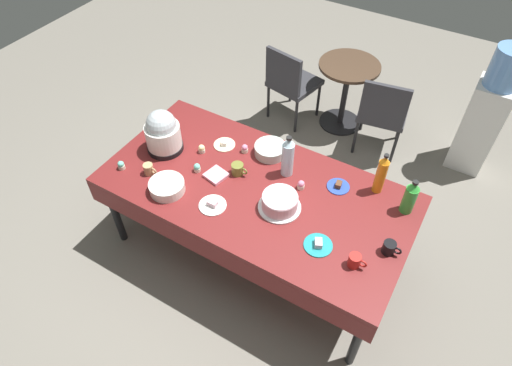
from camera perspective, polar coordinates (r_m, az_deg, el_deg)
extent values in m
plane|color=slate|center=(3.70, 0.00, -8.46)|extent=(9.00, 9.00, 0.00)
cube|color=maroon|center=(3.13, 0.00, -0.87)|extent=(2.20, 1.10, 0.04)
cylinder|color=black|center=(3.66, -17.80, -3.46)|extent=(0.06, 0.06, 0.71)
cylinder|color=black|center=(3.01, 13.00, -18.96)|extent=(0.06, 0.06, 0.71)
cylinder|color=black|center=(4.10, -9.03, 5.21)|extent=(0.06, 0.06, 0.71)
cylinder|color=black|center=(3.53, 18.57, -6.27)|extent=(0.06, 0.06, 0.71)
cube|color=maroon|center=(2.94, -5.47, -9.13)|extent=(2.20, 0.01, 0.18)
cube|color=maroon|center=(3.55, 4.48, 3.57)|extent=(2.20, 0.01, 0.18)
cylinder|color=silver|center=(2.99, 3.05, -3.12)|extent=(0.29, 0.29, 0.01)
cylinder|color=beige|center=(2.95, 3.09, -2.45)|extent=(0.24, 0.24, 0.10)
cylinder|color=silver|center=(2.91, 3.13, -1.79)|extent=(0.24, 0.24, 0.01)
cylinder|color=black|center=(3.46, -11.65, 4.57)|extent=(0.27, 0.27, 0.04)
cylinder|color=white|center=(3.39, -11.92, 5.93)|extent=(0.26, 0.26, 0.18)
sphere|color=#B2BCC1|center=(3.32, -12.20, 7.33)|extent=(0.22, 0.22, 0.22)
cylinder|color=#B2C6BC|center=(3.34, 1.84, 4.32)|extent=(0.24, 0.24, 0.08)
cylinder|color=silver|center=(3.13, -11.42, -0.46)|extent=(0.25, 0.25, 0.08)
cylinder|color=teal|center=(2.83, 8.01, -7.95)|extent=(0.18, 0.18, 0.01)
cube|color=beige|center=(2.81, 8.06, -7.68)|extent=(0.07, 0.08, 0.04)
cylinder|color=beige|center=(3.44, -4.10, 4.96)|extent=(0.17, 0.17, 0.01)
cube|color=white|center=(3.42, -4.11, 5.23)|extent=(0.06, 0.07, 0.04)
cylinder|color=#2D4CB2|center=(3.17, 10.56, -0.45)|extent=(0.16, 0.16, 0.01)
cube|color=brown|center=(3.16, 10.61, -0.18)|extent=(0.05, 0.06, 0.04)
cylinder|color=white|center=(3.02, -5.62, -2.88)|extent=(0.19, 0.19, 0.01)
cube|color=beige|center=(3.00, -5.65, -2.60)|extent=(0.07, 0.05, 0.04)
cylinder|color=beige|center=(3.37, -1.46, 4.25)|extent=(0.05, 0.05, 0.03)
sphere|color=pink|center=(3.35, -1.47, 4.61)|extent=(0.05, 0.05, 0.05)
cylinder|color=beige|center=(3.25, -7.59, 1.76)|extent=(0.05, 0.05, 0.03)
sphere|color=#6BC6B2|center=(3.23, -7.64, 2.12)|extent=(0.05, 0.05, 0.05)
cylinder|color=beige|center=(3.39, -7.00, 4.19)|extent=(0.05, 0.05, 0.03)
sphere|color=beige|center=(3.37, -7.05, 4.55)|extent=(0.05, 0.05, 0.05)
cylinder|color=beige|center=(3.12, 5.81, -0.45)|extent=(0.05, 0.05, 0.03)
sphere|color=pink|center=(3.10, 5.85, -0.09)|extent=(0.05, 0.05, 0.05)
cylinder|color=beige|center=(3.38, -16.95, 2.01)|extent=(0.05, 0.05, 0.03)
sphere|color=#6BC6B2|center=(3.37, -17.06, 2.35)|extent=(0.05, 0.05, 0.05)
cylinder|color=silver|center=(3.13, 4.10, 3.08)|extent=(0.09, 0.09, 0.28)
cone|color=silver|center=(3.02, 4.26, 5.31)|extent=(0.08, 0.08, 0.05)
cylinder|color=black|center=(2.99, 4.30, 5.80)|extent=(0.04, 0.04, 0.02)
cylinder|color=green|center=(3.07, 19.15, -2.04)|extent=(0.09, 0.09, 0.21)
cone|color=green|center=(2.98, 19.75, -0.39)|extent=(0.08, 0.08, 0.05)
cylinder|color=black|center=(2.96, 19.92, 0.05)|extent=(0.04, 0.04, 0.02)
cylinder|color=orange|center=(3.12, 15.77, 0.81)|extent=(0.07, 0.07, 0.27)
cone|color=orange|center=(3.01, 16.37, 2.92)|extent=(0.06, 0.06, 0.05)
cylinder|color=black|center=(2.99, 16.51, 3.38)|extent=(0.03, 0.03, 0.02)
cylinder|color=tan|center=(3.28, -13.70, 1.77)|extent=(0.07, 0.07, 0.08)
torus|color=tan|center=(3.25, -13.08, 1.52)|extent=(0.05, 0.01, 0.05)
cylinder|color=black|center=(2.86, 16.78, -7.99)|extent=(0.08, 0.08, 0.09)
torus|color=black|center=(2.86, 17.78, -8.34)|extent=(0.06, 0.01, 0.06)
cylinder|color=#B2231E|center=(2.75, 12.59, -9.74)|extent=(0.08, 0.08, 0.09)
torus|color=#B2231E|center=(2.75, 13.58, -10.10)|extent=(0.06, 0.01, 0.06)
cylinder|color=olive|center=(3.19, -2.41, 1.83)|extent=(0.09, 0.09, 0.08)
torus|color=olive|center=(3.16, -1.54, 1.51)|extent=(0.05, 0.01, 0.05)
cube|color=pink|center=(3.20, -5.18, 1.02)|extent=(0.17, 0.17, 0.02)
cube|color=#333338|center=(4.69, 5.02, 12.76)|extent=(0.52, 0.52, 0.05)
cube|color=#333338|center=(4.43, 3.54, 14.11)|extent=(0.42, 0.13, 0.40)
cylinder|color=black|center=(4.86, 8.05, 10.57)|extent=(0.04, 0.04, 0.40)
cylinder|color=black|center=(5.03, 4.52, 12.37)|extent=(0.04, 0.04, 0.40)
cylinder|color=black|center=(4.61, 5.20, 8.56)|extent=(0.04, 0.04, 0.40)
cylinder|color=black|center=(4.79, 1.60, 10.49)|extent=(0.04, 0.04, 0.40)
cube|color=#333338|center=(4.45, 16.09, 8.82)|extent=(0.50, 0.50, 0.05)
cube|color=#333338|center=(4.16, 16.23, 9.69)|extent=(0.42, 0.10, 0.40)
cylinder|color=black|center=(4.74, 18.18, 7.36)|extent=(0.03, 0.03, 0.40)
cylinder|color=black|center=(4.74, 13.71, 8.60)|extent=(0.03, 0.03, 0.40)
cylinder|color=black|center=(4.44, 17.43, 4.50)|extent=(0.03, 0.03, 0.40)
cylinder|color=black|center=(4.45, 12.69, 5.82)|extent=(0.03, 0.03, 0.40)
cylinder|color=#473323|center=(4.50, 12.01, 14.59)|extent=(0.60, 0.60, 0.03)
cylinder|color=black|center=(4.70, 11.35, 11.00)|extent=(0.06, 0.06, 0.67)
cylinder|color=black|center=(4.90, 10.76, 7.75)|extent=(0.44, 0.44, 0.02)
cube|color=silver|center=(4.55, 26.87, 6.51)|extent=(0.32, 0.32, 0.90)
cylinder|color=#6699D8|center=(4.23, 29.72, 12.82)|extent=(0.28, 0.28, 0.34)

